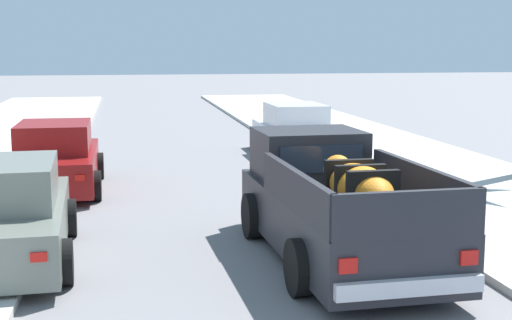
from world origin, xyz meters
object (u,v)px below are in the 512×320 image
car_left_far (55,159)px  car_right_mid (4,216)px  car_left_near (295,132)px  pickup_truck (334,205)px

car_left_far → car_right_mid: bearing=-92.8°
car_left_near → car_left_far: (-6.46, -4.16, 0.00)m
pickup_truck → car_left_far: 7.64m
car_left_near → car_left_far: same height
pickup_truck → car_left_far: (-4.64, 6.07, -0.10)m
car_right_mid → car_left_far: same height
car_right_mid → car_left_far: size_ratio=1.01×
car_left_far → pickup_truck: bearing=-52.6°
pickup_truck → car_left_far: bearing=127.4°
pickup_truck → car_left_near: size_ratio=1.23×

